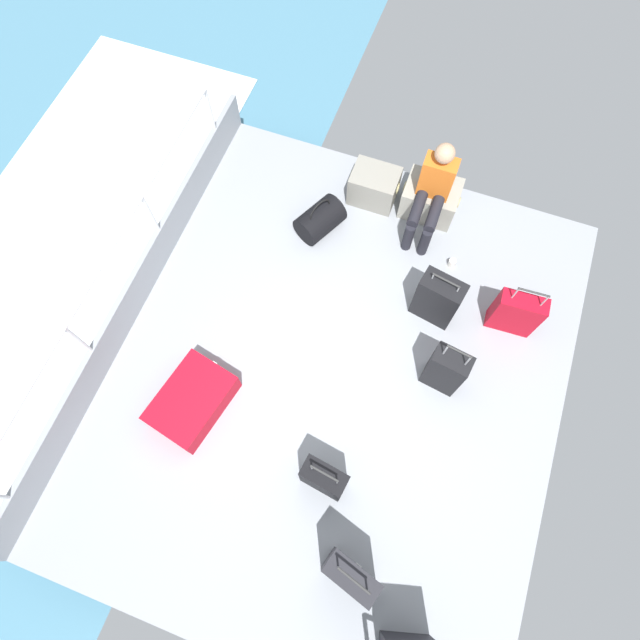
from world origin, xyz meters
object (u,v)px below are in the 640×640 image
passenger_seated (433,191)px  suitcase_6 (437,299)px  cargo_crate_0 (374,186)px  suitcase_5 (324,479)px  paper_cup (452,263)px  suitcase_2 (446,370)px  cargo_crate_1 (430,199)px  suitcase_1 (516,313)px  suitcase_0 (350,576)px  suitcase_4 (192,401)px  duffel_bag (320,220)px

passenger_seated → suitcase_6: (0.39, -1.03, -0.25)m
cargo_crate_0 → suitcase_5: suitcase_5 is taller
cargo_crate_0 → paper_cup: size_ratio=5.46×
suitcase_2 → suitcase_5: suitcase_2 is taller
cargo_crate_1 → suitcase_1: bearing=-43.0°
suitcase_0 → suitcase_2: 1.97m
suitcase_4 → duffel_bag: duffel_bag is taller
cargo_crate_1 → suitcase_2: size_ratio=0.70×
suitcase_1 → paper_cup: size_ratio=7.82×
duffel_bag → cargo_crate_0: bearing=54.6°
passenger_seated → suitcase_2: passenger_seated is taller
suitcase_5 → duffel_bag: 2.72m
suitcase_5 → suitcase_4: bearing=170.1°
cargo_crate_1 → duffel_bag: (-1.05, -0.66, -0.03)m
suitcase_2 → suitcase_6: suitcase_2 is taller
passenger_seated → suitcase_2: 1.85m
suitcase_2 → suitcase_4: size_ratio=0.99×
duffel_bag → suitcase_4: bearing=-101.2°
suitcase_4 → cargo_crate_0: bearing=73.1°
suitcase_2 → suitcase_5: size_ratio=1.32×
suitcase_1 → suitcase_5: 2.46m
cargo_crate_0 → paper_cup: bearing=-26.9°
cargo_crate_0 → passenger_seated: 0.74m
suitcase_2 → paper_cup: 1.34m
cargo_crate_0 → cargo_crate_1: cargo_crate_0 is taller
passenger_seated → suitcase_5: size_ratio=1.63×
suitcase_2 → suitcase_6: (-0.26, 0.69, -0.01)m
passenger_seated → suitcase_4: (-1.51, -2.77, -0.44)m
suitcase_0 → suitcase_2: size_ratio=0.99×
suitcase_0 → passenger_seated: bearing=95.8°
suitcase_0 → suitcase_6: suitcase_0 is taller
duffel_bag → cargo_crate_1: bearing=32.0°
passenger_seated → suitcase_1: 1.49m
paper_cup → suitcase_2: bearing=-80.8°
cargo_crate_1 → suitcase_1: suitcase_1 is taller
suitcase_0 → suitcase_4: (-1.88, 0.90, -0.21)m
suitcase_1 → suitcase_6: suitcase_1 is taller
cargo_crate_1 → passenger_seated: bearing=-90.0°
cargo_crate_0 → passenger_seated: (0.63, -0.12, 0.37)m
suitcase_2 → suitcase_5: bearing=-119.5°
cargo_crate_1 → passenger_seated: (0.00, -0.18, 0.38)m
suitcase_5 → cargo_crate_1: bearing=88.5°
cargo_crate_0 → suitcase_1: bearing=-29.6°
cargo_crate_0 → passenger_seated: size_ratio=0.50×
suitcase_0 → duffel_bag: size_ratio=1.47×
cargo_crate_1 → paper_cup: bearing=-54.0°
paper_cup → suitcase_0: bearing=-91.2°
suitcase_0 → suitcase_5: suitcase_0 is taller
suitcase_0 → paper_cup: bearing=88.8°
suitcase_5 → paper_cup: bearing=78.6°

